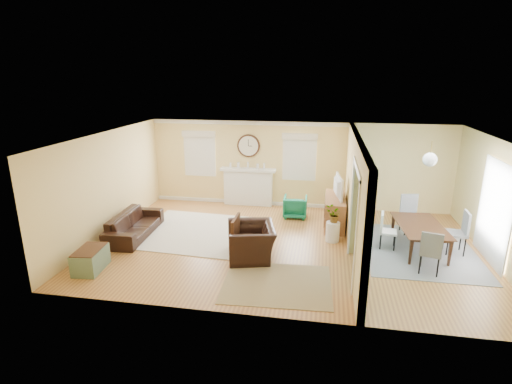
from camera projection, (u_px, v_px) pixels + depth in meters
The scene contains 29 objects.
floor at pixel (287, 245), 9.58m from camera, with size 9.00×9.00×0.00m, color #975C32.
wall_back at pixel (298, 165), 12.04m from camera, with size 9.00×0.02×2.60m, color #EDCC7E.
wall_front at pixel (269, 246), 6.37m from camera, with size 9.00×0.02×2.60m, color #EDCC7E.
wall_left at pixel (108, 184), 9.96m from camera, with size 0.02×6.00×2.60m, color #EDCC7E.
wall_right at pixel (499, 204), 8.46m from camera, with size 0.02×6.00×2.60m, color #EDCC7E.
ceiling at pixel (289, 137), 8.84m from camera, with size 9.00×6.00×0.02m, color white.
partition at pixel (354, 191), 9.20m from camera, with size 0.17×6.00×2.60m.
fireplace at pixel (248, 186), 12.38m from camera, with size 1.70×0.30×1.17m.
wall_clock at pixel (249, 146), 12.10m from camera, with size 0.70×0.07×0.70m.
window_left at pixel (200, 150), 12.40m from camera, with size 1.05×0.13×1.42m.
window_right at pixel (299, 154), 11.88m from camera, with size 1.05×0.13×1.42m.
french_doors at pixel (495, 213), 8.52m from camera, with size 0.06×1.70×2.20m.
pendant at pixel (430, 160), 8.45m from camera, with size 0.30×0.30×0.55m.
rug_cream at pixel (202, 232), 10.33m from camera, with size 3.20×2.77×0.02m, color silver.
rug_jute at pixel (277, 284), 7.80m from camera, with size 2.09×1.71×0.01m, color tan.
rug_grey at pixel (419, 250), 9.30m from camera, with size 2.46×3.07×0.01m, color gray.
sofa at pixel (134, 225), 10.05m from camera, with size 2.04×0.80×0.60m, color black.
eames_chair at pixel (251, 242), 8.84m from camera, with size 1.15×1.00×0.75m, color black.
green_chair at pixel (295, 207), 11.39m from camera, with size 0.65×0.67×0.61m, color #08703C.
trunk at pixel (90, 259), 8.31m from camera, with size 0.58×0.86×0.47m.
credenza at pixel (335, 211), 10.72m from camera, with size 0.53×1.57×0.80m.
tv at pixel (335, 187), 10.53m from camera, with size 1.00×0.13×0.58m, color black.
garden_stool at pixel (333, 232), 9.73m from camera, with size 0.33×0.33×0.49m, color white.
potted_plant at pixel (334, 214), 9.61m from camera, with size 0.37×0.32×0.41m, color #337F33.
dining_table at pixel (420, 238), 9.22m from camera, with size 1.76×0.98×0.62m, color #442917.
dining_chair_n at pixel (411, 212), 10.13m from camera, with size 0.51×0.51×1.00m.
dining_chair_s at pixel (431, 248), 8.10m from camera, with size 0.51×0.51×0.94m.
dining_chair_w at pixel (389, 228), 9.27m from camera, with size 0.42×0.42×0.86m.
dining_chair_e at pixel (456, 229), 8.99m from camera, with size 0.46×0.46×1.01m.
Camera 1 is at (0.81, -8.81, 3.94)m, focal length 28.00 mm.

